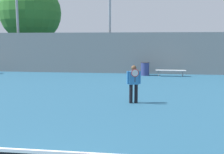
% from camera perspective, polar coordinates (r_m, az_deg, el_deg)
% --- Properties ---
extents(tennis_player, '(0.58, 0.46, 1.57)m').
position_cam_1_polar(tennis_player, '(10.77, 4.74, -1.05)').
color(tennis_player, black).
rests_on(tennis_player, ground_plane).
extents(bench_courtside_near, '(2.14, 0.40, 0.45)m').
position_cam_1_polar(bench_courtside_near, '(19.32, 12.66, 1.37)').
color(bench_courtside_near, white).
rests_on(bench_courtside_near, ground_plane).
extents(light_pole_near_left, '(0.90, 0.60, 9.29)m').
position_cam_1_polar(light_pole_near_left, '(23.76, -20.07, 15.49)').
color(light_pole_near_left, '#939399').
rests_on(light_pole_near_left, ground_plane).
extents(trash_bin, '(0.64, 0.64, 0.98)m').
position_cam_1_polar(trash_bin, '(19.52, 7.20, 1.80)').
color(trash_bin, navy).
rests_on(trash_bin, ground_plane).
extents(back_fence, '(34.90, 0.06, 3.18)m').
position_cam_1_polar(back_fence, '(20.59, 0.11, 5.25)').
color(back_fence, gray).
rests_on(back_fence, ground_plane).
extents(tree_green_broad, '(5.71, 5.71, 8.03)m').
position_cam_1_polar(tree_green_broad, '(26.77, -17.26, 13.19)').
color(tree_green_broad, brown).
rests_on(tree_green_broad, ground_plane).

